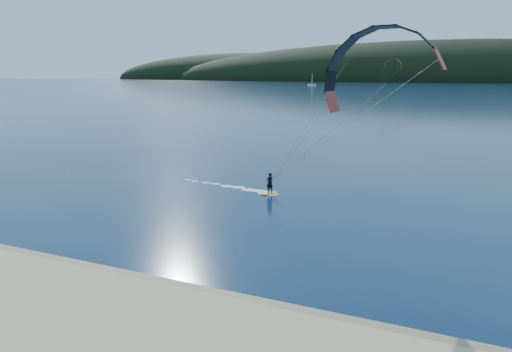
{
  "coord_description": "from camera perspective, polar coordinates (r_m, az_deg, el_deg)",
  "views": [
    {
      "loc": [
        12.19,
        -14.08,
        10.54
      ],
      "look_at": [
        1.07,
        10.0,
        5.0
      ],
      "focal_mm": 34.59,
      "sensor_mm": 36.0,
      "label": 1
    }
  ],
  "objects": [
    {
      "name": "headland",
      "position": [
        759.52,
        24.31,
        9.98
      ],
      "size": [
        1200.0,
        310.0,
        140.0
      ],
      "color": "black",
      "rests_on": "ground"
    },
    {
      "name": "ground",
      "position": [
        21.4,
        -14.71,
        -18.13
      ],
      "size": [
        1800.0,
        1800.0,
        0.0
      ],
      "primitive_type": "plane",
      "color": "#071735",
      "rests_on": "ground"
    },
    {
      "name": "sailboat",
      "position": [
        443.31,
        6.48,
        10.47
      ],
      "size": [
        7.95,
        4.95,
        11.07
      ],
      "color": "white",
      "rests_on": "ground"
    },
    {
      "name": "kitesurfer_near",
      "position": [
        33.12,
        13.83,
        9.57
      ],
      "size": [
        25.69,
        10.08,
        15.09
      ],
      "color": "orange",
      "rests_on": "ground"
    },
    {
      "name": "wet_sand",
      "position": [
        24.57,
        -7.89,
        -13.59
      ],
      "size": [
        220.0,
        2.5,
        0.1
      ],
      "color": "#856B4D",
      "rests_on": "ground"
    },
    {
      "name": "kitesurfer_far",
      "position": [
        218.67,
        15.51,
        11.99
      ],
      "size": [
        12.36,
        6.51,
        15.5
      ],
      "color": "orange",
      "rests_on": "ground"
    }
  ]
}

